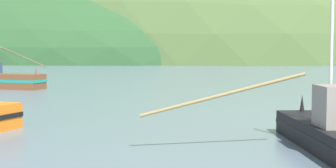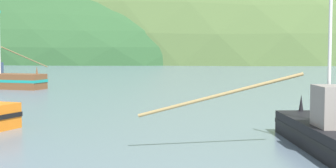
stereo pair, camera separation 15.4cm
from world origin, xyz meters
TOP-DOWN VIEW (x-y plane):
  - hill_mid_right at (-12.88, 176.58)m, footprint 189.16×151.32m
  - hill_far_left at (-45.80, 163.14)m, footprint 166.21×132.97m
  - fishing_boat_black at (6.47, 15.96)m, footprint 13.17×8.01m

SIDE VIEW (x-z plane):
  - hill_mid_right at x=-12.88m, z-range -49.72..49.72m
  - hill_far_left at x=-45.80m, z-range -28.72..28.72m
  - fishing_boat_black at x=6.47m, z-range -2.14..3.47m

